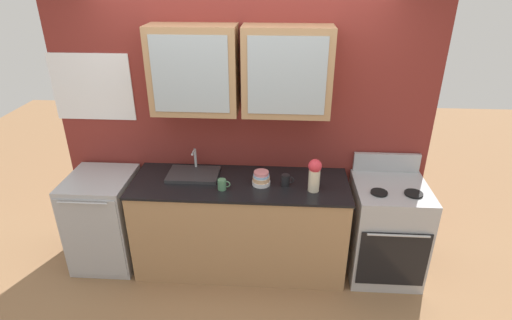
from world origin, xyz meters
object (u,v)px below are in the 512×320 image
Objects in this scene: vase at (314,174)px; dishwasher at (105,220)px; bowl_stack at (261,178)px; stove_range at (386,229)px; cup_near_sink at (222,184)px; sink_faucet at (193,174)px; cup_near_bowls at (286,180)px.

dishwasher is at bearing 177.07° from vase.
dishwasher is (-1.49, 0.02, -0.51)m from bowl_stack.
vase reaches higher than stove_range.
vase reaches higher than cup_near_sink.
vase is at bearing -10.48° from sink_faucet.
cup_near_sink is at bearing -6.43° from dishwasher.
cup_near_bowls is at bearing -0.97° from dishwasher.
stove_range is at bearing 1.30° from bowl_stack.
stove_range is 1.06m from cup_near_bowls.
bowl_stack is at bearing -11.03° from sink_faucet.
sink_faucet is 0.51× the size of dishwasher.
vase is at bearing -16.50° from cup_near_bowls.
dishwasher is at bearing 179.03° from cup_near_bowls.
stove_range is 1.25m from bowl_stack.
sink_faucet is 1.11m from vase.
bowl_stack is at bearing -0.84° from dishwasher.
sink_faucet reaches higher than stove_range.
vase is at bearing 2.32° from cup_near_sink.
sink_faucet is 0.85m from cup_near_bowls.
cup_near_bowls is (-0.93, -0.03, 0.50)m from stove_range.
stove_range is 6.81× the size of bowl_stack.
stove_range reaches higher than cup_near_sink.
sink_faucet is 1.57× the size of vase.
vase is 0.32× the size of dishwasher.
dishwasher is at bearing -173.36° from sink_faucet.
dishwasher is at bearing 179.16° from bowl_stack.
cup_near_sink is at bearing -174.77° from stove_range.
vase is at bearing -2.93° from dishwasher.
sink_faucet is 0.38m from cup_near_sink.
sink_faucet is 0.64m from bowl_stack.
cup_near_sink is at bearing -161.63° from bowl_stack.
vase reaches higher than dishwasher.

